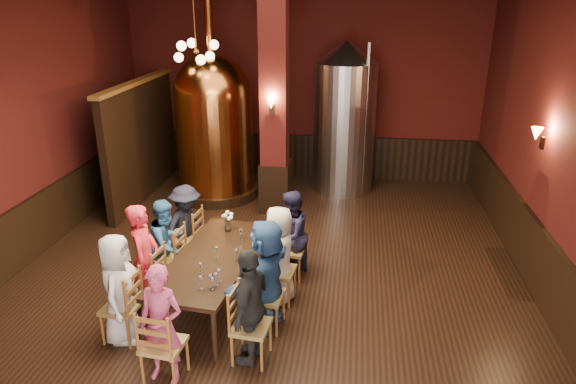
# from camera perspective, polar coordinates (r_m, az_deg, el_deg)

# --- Properties ---
(room) EXTENTS (10.00, 10.02, 4.50)m
(room) POSITION_cam_1_polar(r_m,az_deg,el_deg) (7.07, -2.76, 5.92)
(room) COLOR black
(room) RESTS_ON ground
(wainscot_right) EXTENTS (0.08, 9.90, 1.00)m
(wainscot_right) POSITION_cam_1_polar(r_m,az_deg,el_deg) (8.08, 26.60, -7.80)
(wainscot_right) COLOR black
(wainscot_right) RESTS_ON ground
(wainscot_back) EXTENTS (7.90, 0.08, 1.00)m
(wainscot_back) POSITION_cam_1_polar(r_m,az_deg,el_deg) (12.28, 1.58, 4.08)
(wainscot_back) COLOR black
(wainscot_back) RESTS_ON ground
(wainscot_left) EXTENTS (0.08, 9.90, 1.00)m
(wainscot_left) POSITION_cam_1_polar(r_m,az_deg,el_deg) (9.24, -27.57, -4.39)
(wainscot_left) COLOR black
(wainscot_left) RESTS_ON ground
(column) EXTENTS (0.58, 0.58, 4.50)m
(column) POSITION_cam_1_polar(r_m,az_deg,el_deg) (9.81, -1.51, 10.25)
(column) COLOR #42100E
(column) RESTS_ON ground
(partition) EXTENTS (0.22, 3.50, 2.40)m
(partition) POSITION_cam_1_polar(r_m,az_deg,el_deg) (11.25, -15.93, 5.38)
(partition) COLOR black
(partition) RESTS_ON ground
(pendant_cluster) EXTENTS (0.90, 0.90, 1.70)m
(pendant_cluster) POSITION_cam_1_polar(r_m,az_deg,el_deg) (10.13, -10.17, 15.15)
(pendant_cluster) COLOR #A57226
(pendant_cluster) RESTS_ON room
(sconce_wall) EXTENTS (0.20, 0.20, 0.36)m
(sconce_wall) POSITION_cam_1_polar(r_m,az_deg,el_deg) (8.18, 26.50, 5.45)
(sconce_wall) COLOR black
(sconce_wall) RESTS_ON room
(sconce_column) EXTENTS (0.20, 0.20, 0.36)m
(sconce_column) POSITION_cam_1_polar(r_m,az_deg,el_deg) (9.53, -1.80, 9.62)
(sconce_column) COLOR black
(sconce_column) RESTS_ON column
(dining_table) EXTENTS (1.24, 2.49, 0.75)m
(dining_table) POSITION_cam_1_polar(r_m,az_deg,el_deg) (7.18, -8.27, -7.54)
(dining_table) COLOR black
(dining_table) RESTS_ON ground
(chair_0) EXTENTS (0.50, 0.50, 0.92)m
(chair_0) POSITION_cam_1_polar(r_m,az_deg,el_deg) (6.89, -18.04, -12.01)
(chair_0) COLOR brown
(chair_0) RESTS_ON ground
(person_0) EXTENTS (0.55, 0.76, 1.44)m
(person_0) POSITION_cam_1_polar(r_m,az_deg,el_deg) (6.75, -18.29, -10.16)
(person_0) COLOR silver
(person_0) RESTS_ON ground
(chair_1) EXTENTS (0.50, 0.50, 0.92)m
(chair_1) POSITION_cam_1_polar(r_m,az_deg,el_deg) (7.37, -15.37, -9.35)
(chair_1) COLOR brown
(chair_1) RESTS_ON ground
(person_1) EXTENTS (0.44, 0.61, 1.57)m
(person_1) POSITION_cam_1_polar(r_m,az_deg,el_deg) (7.21, -15.62, -7.14)
(person_1) COLOR red
(person_1) RESTS_ON ground
(chair_2) EXTENTS (0.50, 0.50, 0.92)m
(chair_2) POSITION_cam_1_polar(r_m,az_deg,el_deg) (7.87, -13.10, -7.05)
(chair_2) COLOR brown
(chair_2) RESTS_ON ground
(person_2) EXTENTS (0.51, 0.73, 1.37)m
(person_2) POSITION_cam_1_polar(r_m,az_deg,el_deg) (7.77, -13.24, -5.59)
(person_2) COLOR #295E8A
(person_2) RESTS_ON ground
(chair_3) EXTENTS (0.50, 0.50, 0.92)m
(chair_3) POSITION_cam_1_polar(r_m,az_deg,el_deg) (8.40, -11.11, -4.99)
(chair_3) COLOR brown
(chair_3) RESTS_ON ground
(person_3) EXTENTS (0.80, 1.00, 1.34)m
(person_3) POSITION_cam_1_polar(r_m,az_deg,el_deg) (8.31, -11.21, -3.67)
(person_3) COLOR black
(person_3) RESTS_ON ground
(chair_4) EXTENTS (0.50, 0.50, 0.92)m
(chair_4) POSITION_cam_1_polar(r_m,az_deg,el_deg) (6.25, -4.12, -14.64)
(chair_4) COLOR brown
(chair_4) RESTS_ON ground
(person_4) EXTENTS (0.50, 0.91, 1.47)m
(person_4) POSITION_cam_1_polar(r_m,az_deg,el_deg) (6.09, -4.19, -12.53)
(person_4) COLOR black
(person_4) RESTS_ON ground
(chair_5) EXTENTS (0.50, 0.50, 0.92)m
(chair_5) POSITION_cam_1_polar(r_m,az_deg,el_deg) (6.78, -2.38, -11.43)
(chair_5) COLOR brown
(chair_5) RESTS_ON ground
(person_5) EXTENTS (0.86, 1.48, 1.52)m
(person_5) POSITION_cam_1_polar(r_m,az_deg,el_deg) (6.62, -2.42, -9.24)
(person_5) COLOR #2E568B
(person_5) RESTS_ON ground
(chair_6) EXTENTS (0.50, 0.50, 0.92)m
(chair_6) POSITION_cam_1_polar(r_m,az_deg,el_deg) (7.32, -0.95, -8.73)
(chair_6) COLOR brown
(chair_6) RESTS_ON ground
(person_6) EXTENTS (0.55, 0.75, 1.42)m
(person_6) POSITION_cam_1_polar(r_m,az_deg,el_deg) (7.20, -0.96, -7.00)
(person_6) COLOR beige
(person_6) RESTS_ON ground
(chair_7) EXTENTS (0.50, 0.50, 0.92)m
(chair_7) POSITION_cam_1_polar(r_m,az_deg,el_deg) (7.89, 0.29, -6.37)
(chair_7) COLOR brown
(chair_7) RESTS_ON ground
(person_7) EXTENTS (0.55, 0.75, 1.40)m
(person_7) POSITION_cam_1_polar(r_m,az_deg,el_deg) (7.78, 0.29, -4.81)
(person_7) COLOR #1C1A35
(person_7) RESTS_ON ground
(chair_8) EXTENTS (0.50, 0.50, 0.92)m
(chair_8) POSITION_cam_1_polar(r_m,az_deg,el_deg) (6.12, -13.67, -16.10)
(chair_8) COLOR brown
(chair_8) RESTS_ON ground
(person_8) EXTENTS (0.56, 0.41, 1.43)m
(person_8) POSITION_cam_1_polar(r_m,az_deg,el_deg) (5.98, -13.88, -14.16)
(person_8) COLOR #A8385B
(person_8) RESTS_ON ground
(copper_kettle) EXTENTS (2.12, 2.12, 4.25)m
(copper_kettle) POSITION_cam_1_polar(r_m,az_deg,el_deg) (10.89, -8.18, 7.39)
(copper_kettle) COLOR black
(copper_kettle) RESTS_ON ground
(steel_vessel) EXTENTS (1.59, 1.59, 3.23)m
(steel_vessel) POSITION_cam_1_polar(r_m,az_deg,el_deg) (11.20, 6.26, 8.18)
(steel_vessel) COLOR #B2B2B7
(steel_vessel) RESTS_ON ground
(rose_vase) EXTENTS (0.18, 0.18, 0.31)m
(rose_vase) POSITION_cam_1_polar(r_m,az_deg,el_deg) (7.77, -6.74, -2.92)
(rose_vase) COLOR white
(rose_vase) RESTS_ON dining_table
(wine_glass_0) EXTENTS (0.07, 0.07, 0.17)m
(wine_glass_0) POSITION_cam_1_polar(r_m,az_deg,el_deg) (6.43, -8.12, -9.65)
(wine_glass_0) COLOR white
(wine_glass_0) RESTS_ON dining_table
(wine_glass_1) EXTENTS (0.07, 0.07, 0.17)m
(wine_glass_1) POSITION_cam_1_polar(r_m,az_deg,el_deg) (6.52, -7.69, -9.20)
(wine_glass_1) COLOR white
(wine_glass_1) RESTS_ON dining_table
(wine_glass_2) EXTENTS (0.07, 0.07, 0.17)m
(wine_glass_2) POSITION_cam_1_polar(r_m,az_deg,el_deg) (6.36, -8.43, -10.04)
(wine_glass_2) COLOR white
(wine_glass_2) RESTS_ON dining_table
(wine_glass_3) EXTENTS (0.07, 0.07, 0.17)m
(wine_glass_3) POSITION_cam_1_polar(r_m,az_deg,el_deg) (6.40, -9.66, -9.91)
(wine_glass_3) COLOR white
(wine_glass_3) RESTS_ON dining_table
(wine_glass_4) EXTENTS (0.07, 0.07, 0.17)m
(wine_glass_4) POSITION_cam_1_polar(r_m,az_deg,el_deg) (7.52, -5.25, -4.74)
(wine_glass_4) COLOR white
(wine_glass_4) RESTS_ON dining_table
(wine_glass_5) EXTENTS (0.07, 0.07, 0.17)m
(wine_glass_5) POSITION_cam_1_polar(r_m,az_deg,el_deg) (6.69, -9.66, -8.45)
(wine_glass_5) COLOR white
(wine_glass_5) RESTS_ON dining_table
(wine_glass_6) EXTENTS (0.07, 0.07, 0.17)m
(wine_glass_6) POSITION_cam_1_polar(r_m,az_deg,el_deg) (7.05, -8.04, -6.71)
(wine_glass_6) COLOR white
(wine_glass_6) RESTS_ON dining_table
(wine_glass_7) EXTENTS (0.07, 0.07, 0.17)m
(wine_glass_7) POSITION_cam_1_polar(r_m,az_deg,el_deg) (6.41, -8.56, -9.82)
(wine_glass_7) COLOR white
(wine_glass_7) RESTS_ON dining_table
(wine_glass_8) EXTENTS (0.07, 0.07, 0.17)m
(wine_glass_8) POSITION_cam_1_polar(r_m,az_deg,el_deg) (6.96, -5.76, -7.00)
(wine_glass_8) COLOR white
(wine_glass_8) RESTS_ON dining_table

